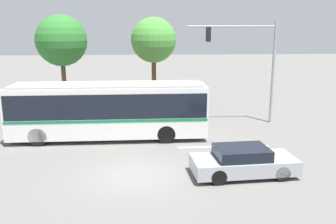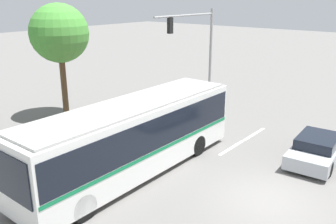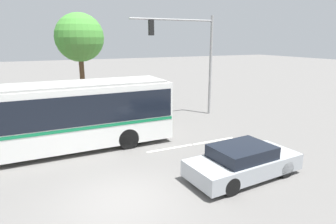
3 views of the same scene
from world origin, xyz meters
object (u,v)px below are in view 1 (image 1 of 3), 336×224
(sedan_foreground, at_px, (243,162))
(traffic_light_pole, at_px, (253,56))
(street_tree_left, at_px, (61,41))
(street_tree_centre, at_px, (154,41))
(city_bus, at_px, (109,108))

(sedan_foreground, distance_m, traffic_light_pole, 10.00)
(street_tree_left, height_order, street_tree_centre, street_tree_left)
(sedan_foreground, bearing_deg, city_bus, 132.76)
(traffic_light_pole, bearing_deg, sedan_foreground, 72.16)
(traffic_light_pole, bearing_deg, city_bus, 18.07)
(sedan_foreground, xyz_separation_m, street_tree_centre, (-3.43, 14.73, 4.61))
(street_tree_centre, bearing_deg, traffic_light_pole, -43.50)
(city_bus, relative_size, sedan_foreground, 2.42)
(street_tree_left, xyz_separation_m, street_tree_centre, (7.17, -0.08, 0.01))
(street_tree_left, distance_m, street_tree_centre, 7.17)
(traffic_light_pole, bearing_deg, street_tree_left, -24.12)
(city_bus, height_order, street_tree_left, street_tree_left)
(traffic_light_pole, bearing_deg, street_tree_centre, -43.50)
(city_bus, distance_m, traffic_light_pole, 9.91)
(street_tree_left, relative_size, street_tree_centre, 1.03)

